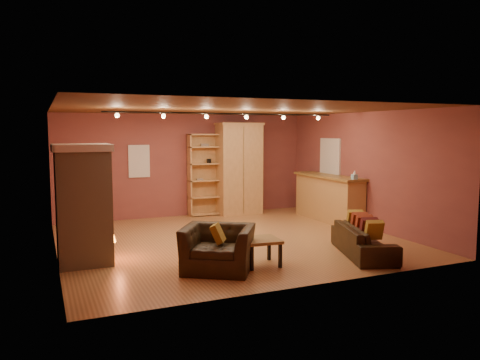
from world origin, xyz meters
name	(u,v)px	position (x,y,z in m)	size (l,w,h in m)	color
floor	(231,240)	(0.00, 0.00, 0.00)	(7.00, 7.00, 0.00)	#935F34
ceiling	(230,109)	(0.00, 0.00, 2.80)	(7.00, 7.00, 0.00)	brown
back_wall	(186,165)	(0.00, 3.25, 1.40)	(7.00, 0.02, 2.80)	brown
left_wall	(54,183)	(-3.50, 0.00, 1.40)	(0.02, 6.50, 2.80)	brown
right_wall	(364,170)	(3.50, 0.00, 1.40)	(0.02, 6.50, 2.80)	brown
fireplace	(84,204)	(-3.04, -0.60, 1.06)	(1.01, 0.98, 2.12)	#C4B388
back_window	(139,161)	(-1.30, 3.23, 1.55)	(0.56, 0.04, 0.86)	white
bookcase	(204,174)	(0.48, 3.13, 1.15)	(0.93, 0.36, 2.27)	tan
armoire	(239,168)	(1.45, 2.92, 1.29)	(1.26, 0.72, 2.57)	tan
bar_counter	(328,198)	(3.20, 1.04, 0.61)	(0.66, 2.51, 1.20)	tan
tissue_box	(354,176)	(3.15, -0.10, 1.29)	(0.13, 0.13, 0.22)	#82B7D0
right_window	(330,157)	(3.47, 1.40, 1.65)	(0.05, 0.90, 1.00)	white
loveseat	(364,235)	(1.86, -2.12, 0.39)	(1.15, 1.97, 0.78)	black
armchair	(218,241)	(-1.02, -1.95, 0.51)	(1.38, 1.25, 1.01)	black
coffee_table	(261,243)	(-0.23, -1.96, 0.40)	(0.68, 0.68, 0.47)	olive
track_rail	(227,115)	(0.00, 0.20, 2.69)	(5.20, 0.09, 0.13)	black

